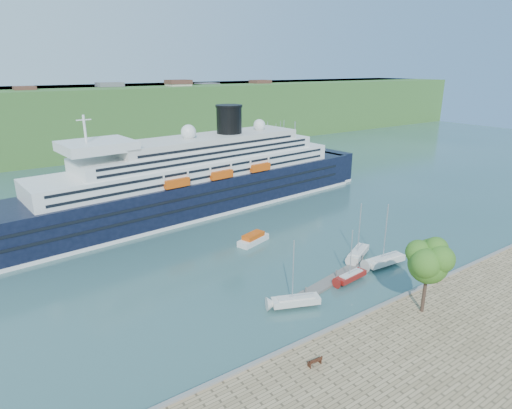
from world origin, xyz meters
name	(u,v)px	position (x,y,z in m)	size (l,w,h in m)	color
ground	(370,317)	(0.00, 0.00, 0.00)	(400.00, 400.00, 0.00)	#2B4C4B
far_hillside	(83,119)	(0.00, 145.00, 12.00)	(400.00, 50.00, 24.00)	#335D25
quay_coping	(372,310)	(0.00, -0.20, 1.15)	(220.00, 0.50, 0.30)	slate
cruise_ship	(190,161)	(0.21, 52.63, 11.64)	(103.70, 15.10, 23.29)	black
park_bench	(315,361)	(-13.48, -3.92, 1.55)	(1.72, 0.71, 1.10)	#422012
promenade_tree	(427,273)	(5.31, -3.98, 6.52)	(6.67, 6.67, 11.05)	#3A691B
floating_pontoon	(329,282)	(1.95, 9.84, 0.19)	(17.13, 2.09, 0.38)	slate
sailboat_white_near	(297,276)	(-6.62, 7.46, 4.76)	(7.36, 2.05, 9.51)	silver
sailboat_red	(352,257)	(5.17, 8.38, 4.07)	(6.31, 1.75, 8.15)	maroon
sailboat_white_far	(360,232)	(12.40, 13.55, 4.79)	(7.42, 2.06, 9.58)	silver
tender_launch	(253,238)	(1.21, 29.28, 0.95)	(6.88, 2.35, 1.90)	#D14A0C
sailboat_extra	(387,237)	(13.67, 8.84, 5.20)	(8.05, 2.24, 10.40)	silver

